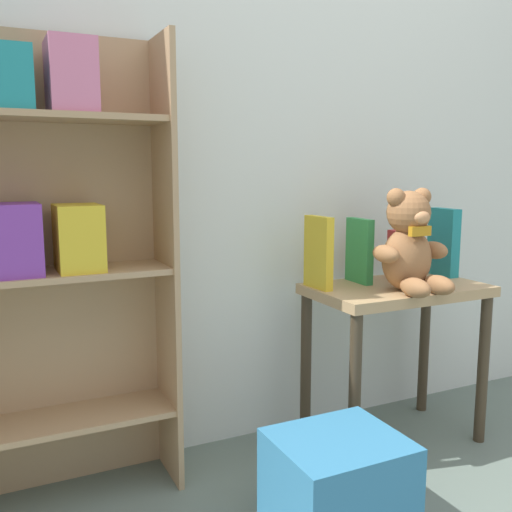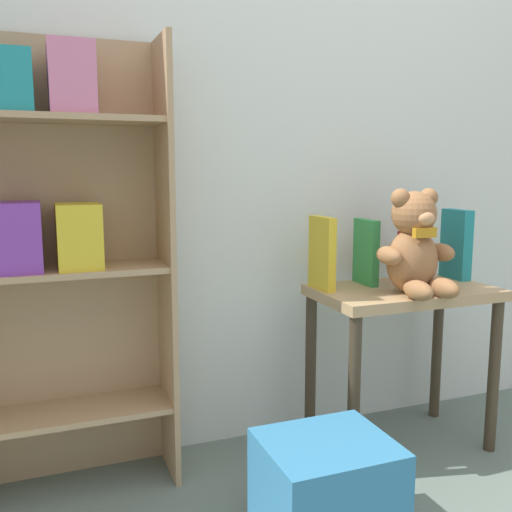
{
  "view_description": "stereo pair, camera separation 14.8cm",
  "coord_description": "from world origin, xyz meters",
  "px_view_note": "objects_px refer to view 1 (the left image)",
  "views": [
    {
      "loc": [
        -1.05,
        -0.51,
        1.0
      ],
      "look_at": [
        -0.26,
        1.13,
        0.72
      ],
      "focal_mm": 40.0,
      "sensor_mm": 36.0,
      "label": 1
    },
    {
      "loc": [
        -0.92,
        -0.57,
        1.0
      ],
      "look_at": [
        -0.26,
        1.13,
        0.72
      ],
      "focal_mm": 40.0,
      "sensor_mm": 36.0,
      "label": 2
    }
  ],
  "objects_px": {
    "book_standing_red": "(401,255)",
    "book_standing_teal": "(443,242)",
    "storage_bin": "(338,489)",
    "teddy_bear": "(410,245)",
    "bookshelf_side": "(47,241)",
    "display_table": "(396,314)",
    "book_standing_green": "(359,251)",
    "book_standing_yellow": "(318,252)"
  },
  "relations": [
    {
      "from": "book_standing_red",
      "to": "book_standing_teal",
      "type": "height_order",
      "value": "book_standing_teal"
    },
    {
      "from": "storage_bin",
      "to": "teddy_bear",
      "type": "bearing_deg",
      "value": 32.74
    },
    {
      "from": "bookshelf_side",
      "to": "book_standing_red",
      "type": "height_order",
      "value": "bookshelf_side"
    },
    {
      "from": "display_table",
      "to": "bookshelf_side",
      "type": "bearing_deg",
      "value": 172.24
    },
    {
      "from": "book_standing_green",
      "to": "storage_bin",
      "type": "height_order",
      "value": "book_standing_green"
    },
    {
      "from": "display_table",
      "to": "book_standing_teal",
      "type": "distance_m",
      "value": 0.38
    },
    {
      "from": "teddy_bear",
      "to": "book_standing_green",
      "type": "distance_m",
      "value": 0.21
    },
    {
      "from": "book_standing_green",
      "to": "storage_bin",
      "type": "bearing_deg",
      "value": -128.4
    },
    {
      "from": "bookshelf_side",
      "to": "book_standing_yellow",
      "type": "xyz_separation_m",
      "value": [
        0.88,
        -0.08,
        -0.08
      ]
    },
    {
      "from": "teddy_bear",
      "to": "book_standing_teal",
      "type": "height_order",
      "value": "teddy_bear"
    },
    {
      "from": "bookshelf_side",
      "to": "storage_bin",
      "type": "xyz_separation_m",
      "value": [
        0.65,
        -0.56,
        -0.65
      ]
    },
    {
      "from": "bookshelf_side",
      "to": "book_standing_red",
      "type": "distance_m",
      "value": 1.26
    },
    {
      "from": "book_standing_green",
      "to": "book_standing_red",
      "type": "xyz_separation_m",
      "value": [
        0.19,
        -0.01,
        -0.03
      ]
    },
    {
      "from": "book_standing_green",
      "to": "display_table",
      "type": "bearing_deg",
      "value": -46.01
    },
    {
      "from": "book_standing_yellow",
      "to": "book_standing_green",
      "type": "xyz_separation_m",
      "value": [
        0.19,
        0.02,
        -0.01
      ]
    },
    {
      "from": "book_standing_green",
      "to": "book_standing_teal",
      "type": "height_order",
      "value": "book_standing_teal"
    },
    {
      "from": "book_standing_red",
      "to": "book_standing_teal",
      "type": "distance_m",
      "value": 0.19
    },
    {
      "from": "book_standing_yellow",
      "to": "book_standing_green",
      "type": "bearing_deg",
      "value": 4.43
    },
    {
      "from": "display_table",
      "to": "book_standing_yellow",
      "type": "relative_size",
      "value": 2.48
    },
    {
      "from": "bookshelf_side",
      "to": "book_standing_teal",
      "type": "relative_size",
      "value": 5.32
    },
    {
      "from": "book_standing_teal",
      "to": "book_standing_yellow",
      "type": "bearing_deg",
      "value": -178.65
    },
    {
      "from": "display_table",
      "to": "book_standing_red",
      "type": "height_order",
      "value": "book_standing_red"
    },
    {
      "from": "teddy_bear",
      "to": "storage_bin",
      "type": "bearing_deg",
      "value": -147.26
    },
    {
      "from": "display_table",
      "to": "storage_bin",
      "type": "relative_size",
      "value": 1.84
    },
    {
      "from": "display_table",
      "to": "book_standing_green",
      "type": "xyz_separation_m",
      "value": [
        -0.09,
        0.1,
        0.22
      ]
    },
    {
      "from": "display_table",
      "to": "teddy_bear",
      "type": "bearing_deg",
      "value": -106.75
    },
    {
      "from": "book_standing_red",
      "to": "storage_bin",
      "type": "height_order",
      "value": "book_standing_red"
    },
    {
      "from": "display_table",
      "to": "book_standing_yellow",
      "type": "xyz_separation_m",
      "value": [
        -0.28,
        0.08,
        0.23
      ]
    },
    {
      "from": "bookshelf_side",
      "to": "book_standing_teal",
      "type": "xyz_separation_m",
      "value": [
        1.44,
        -0.08,
        -0.08
      ]
    },
    {
      "from": "storage_bin",
      "to": "book_standing_yellow",
      "type": "bearing_deg",
      "value": 64.82
    },
    {
      "from": "book_standing_yellow",
      "to": "book_standing_teal",
      "type": "height_order",
      "value": "book_standing_teal"
    },
    {
      "from": "teddy_bear",
      "to": "book_standing_yellow",
      "type": "relative_size",
      "value": 1.39
    },
    {
      "from": "book_standing_red",
      "to": "storage_bin",
      "type": "bearing_deg",
      "value": -138.9
    },
    {
      "from": "teddy_bear",
      "to": "book_standing_red",
      "type": "xyz_separation_m",
      "value": [
        0.12,
        0.19,
        -0.07
      ]
    },
    {
      "from": "book_standing_teal",
      "to": "display_table",
      "type": "bearing_deg",
      "value": -163.29
    },
    {
      "from": "bookshelf_side",
      "to": "teddy_bear",
      "type": "height_order",
      "value": "bookshelf_side"
    },
    {
      "from": "teddy_bear",
      "to": "book_standing_red",
      "type": "bearing_deg",
      "value": 56.79
    },
    {
      "from": "teddy_bear",
      "to": "book_standing_green",
      "type": "relative_size",
      "value": 1.49
    },
    {
      "from": "bookshelf_side",
      "to": "storage_bin",
      "type": "height_order",
      "value": "bookshelf_side"
    },
    {
      "from": "book_standing_red",
      "to": "book_standing_teal",
      "type": "bearing_deg",
      "value": -4.37
    },
    {
      "from": "book_standing_yellow",
      "to": "book_standing_red",
      "type": "relative_size",
      "value": 1.39
    },
    {
      "from": "display_table",
      "to": "book_standing_red",
      "type": "distance_m",
      "value": 0.24
    }
  ]
}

